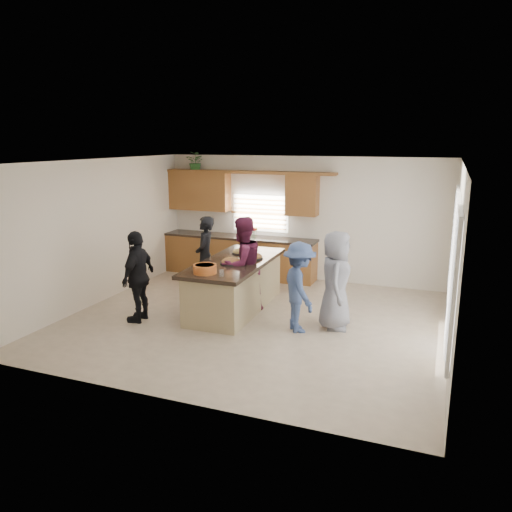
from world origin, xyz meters
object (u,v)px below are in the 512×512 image
at_px(woman_left_back, 205,256).
at_px(woman_right_back, 299,287).
at_px(salad_bowl, 205,269).
at_px(woman_right_front, 336,280).
at_px(island, 235,286).
at_px(woman_left_front, 138,276).
at_px(woman_left_mid, 242,265).

xyz_separation_m(woman_left_back, woman_right_back, (2.36, -1.24, -0.06)).
bearing_deg(salad_bowl, woman_right_front, 19.43).
relative_size(island, salad_bowl, 6.84).
distance_m(salad_bowl, woman_right_back, 1.62).
bearing_deg(woman_left_front, woman_left_mid, 122.07).
relative_size(salad_bowl, woman_right_back, 0.26).
xyz_separation_m(island, woman_left_mid, (0.18, -0.06, 0.44)).
bearing_deg(salad_bowl, woman_right_back, 13.82).
relative_size(woman_left_mid, woman_right_front, 1.06).
xyz_separation_m(woman_right_back, woman_right_front, (0.53, 0.35, 0.08)).
bearing_deg(woman_right_back, woman_left_front, 66.90).
distance_m(island, salad_bowl, 1.16).
xyz_separation_m(salad_bowl, woman_left_front, (-1.23, -0.16, -0.22)).
distance_m(woman_right_back, woman_right_front, 0.64).
relative_size(woman_right_back, woman_right_front, 0.90).
xyz_separation_m(island, woman_left_front, (-1.34, -1.17, 0.36)).
bearing_deg(salad_bowl, woman_left_mid, 72.79).
height_order(island, woman_right_front, woman_right_front).
distance_m(woman_left_mid, woman_left_front, 1.88).
height_order(island, woman_left_back, woman_left_back).
bearing_deg(island, woman_left_front, -140.09).
bearing_deg(woman_left_front, woman_right_back, 97.17).
bearing_deg(woman_left_mid, woman_left_back, -94.21).
bearing_deg(woman_left_mid, salad_bowl, 10.10).
bearing_deg(woman_left_mid, woman_right_back, 93.39).
relative_size(woman_left_front, woman_right_back, 1.07).
height_order(salad_bowl, woman_right_front, woman_right_front).
xyz_separation_m(salad_bowl, woman_right_front, (2.08, 0.73, -0.19)).
distance_m(woman_left_front, woman_right_back, 2.83).
xyz_separation_m(woman_left_mid, woman_left_front, (-1.52, -1.10, -0.08)).
distance_m(salad_bowl, woman_left_front, 1.26).
relative_size(island, woman_right_front, 1.61).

